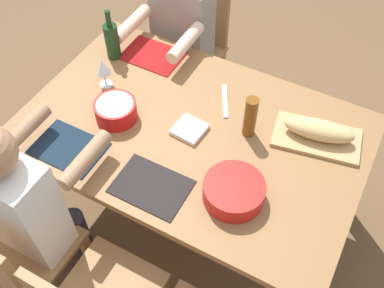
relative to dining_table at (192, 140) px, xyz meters
The scene contains 18 objects.
ground_plane 0.66m from the dining_table, ahead, with size 8.00×8.00×0.00m, color brown.
dining_table is the anchor object (origin of this frame).
chair_near_right 0.98m from the dining_table, 62.39° to the right, with size 0.40×0.40×0.85m.
diner_near_right 0.80m from the dining_table, 56.30° to the right, with size 0.41×0.53×1.20m.
chair_far_right 0.98m from the dining_table, 62.39° to the left, with size 0.40×0.40×0.85m.
diner_far_right 0.80m from the dining_table, 56.30° to the left, with size 0.41×0.53×1.20m.
serving_bowl_salad 0.44m from the dining_table, 143.06° to the left, with size 0.26×0.26×0.09m.
serving_bowl_pasta 0.40m from the dining_table, 16.18° to the left, with size 0.20×0.20×0.09m.
cutting_board 0.59m from the dining_table, 157.52° to the right, with size 0.40×0.22×0.02m, color tan.
bread_loaf 0.60m from the dining_table, 157.52° to the right, with size 0.32×0.11×0.09m, color tan.
wine_bottle 0.71m from the dining_table, 23.06° to the right, with size 0.08×0.08×0.29m.
beer_bottle 0.33m from the dining_table, 155.98° to the right, with size 0.06×0.06×0.22m, color brown.
wine_glass 0.58m from the dining_table, ahead, with size 0.08×0.08×0.17m.
placemat_near_right 0.58m from the dining_table, 39.69° to the right, with size 0.32×0.23×0.01m, color maroon.
placemat_far_right 0.58m from the dining_table, 39.69° to the left, with size 0.32×0.23×0.01m, color #142333.
placemat_far_center 0.38m from the dining_table, 90.00° to the left, with size 0.32×0.23×0.01m, color black.
carving_knife 0.26m from the dining_table, 103.34° to the right, with size 0.23×0.02×0.01m, color silver.
napkin_stack 0.09m from the dining_table, 67.35° to the left, with size 0.14×0.14×0.02m, color white.
Camera 1 is at (-0.66, 1.22, 2.36)m, focal length 41.88 mm.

